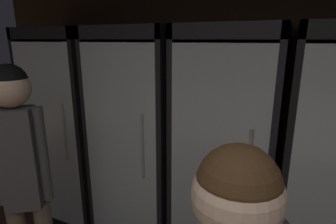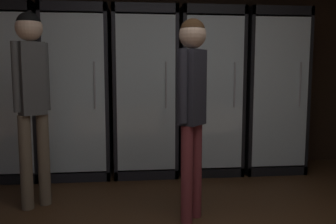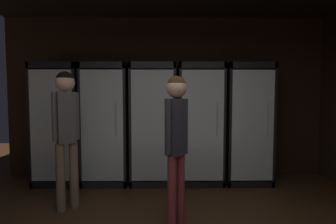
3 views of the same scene
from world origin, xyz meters
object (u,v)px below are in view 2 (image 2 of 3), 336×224
cooler_left (79,94)px  shopper_near (32,87)px  cooler_center (145,94)px  cooler_far_right (268,93)px  shopper_far (192,93)px  cooler_far_left (12,95)px  cooler_right (208,94)px

cooler_left → shopper_near: bearing=-104.1°
cooler_left → cooler_center: same height
cooler_left → shopper_near: (-0.25, -1.01, 0.13)m
cooler_far_right → shopper_far: size_ratio=1.20×
cooler_far_left → cooler_left: size_ratio=1.00×
cooler_far_left → cooler_left: bearing=-0.1°
cooler_right → shopper_near: bearing=-150.4°
cooler_center → cooler_right: 0.76m
cooler_right → cooler_far_right: 0.76m
cooler_far_left → shopper_far: 2.33m
cooler_far_left → cooler_far_right: same height
cooler_right → shopper_far: bearing=-107.4°
cooler_left → cooler_right: same height
cooler_far_left → shopper_near: bearing=-63.3°
cooler_left → shopper_near: cooler_left is taller
cooler_far_right → cooler_left: bearing=-179.9°
cooler_right → shopper_near: size_ratio=1.13×
cooler_center → shopper_far: bearing=-77.4°
cooler_left → cooler_right: size_ratio=1.00×
cooler_center → cooler_far_right: 1.52m
cooler_far_left → cooler_right: size_ratio=1.00×
cooler_far_right → shopper_far: bearing=-130.3°
cooler_left → cooler_right: 1.52m
cooler_center → shopper_far: size_ratio=1.20×
cooler_left → cooler_center: bearing=0.2°
cooler_far_left → cooler_right: 2.29m
cooler_center → cooler_far_right: (1.52, 0.00, 0.00)m
cooler_far_right → cooler_far_left: bearing=-180.0°
cooler_left → shopper_near: 1.05m
cooler_right → shopper_far: cooler_right is taller
shopper_near → cooler_center: bearing=44.9°
shopper_near → shopper_far: (1.33, -0.41, -0.04)m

